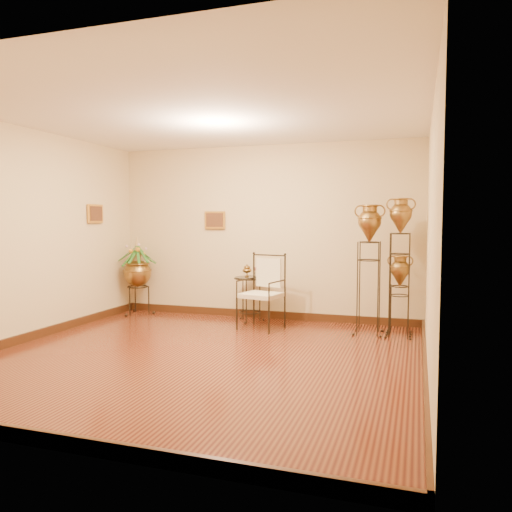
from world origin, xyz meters
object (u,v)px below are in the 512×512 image
(armchair, at_px, (261,292))
(side_table, at_px, (250,298))
(amphora_tall, at_px, (400,266))
(planter_urn, at_px, (137,270))
(amphora_mid, at_px, (369,268))

(armchair, bearing_deg, side_table, 136.83)
(amphora_tall, xyz_separation_m, planter_urn, (-4.30, 0.38, -0.22))
(planter_urn, xyz_separation_m, side_table, (2.02, 0.00, -0.39))
(amphora_tall, height_order, amphora_mid, amphora_tall)
(planter_urn, distance_m, side_table, 2.05)
(amphora_tall, height_order, armchair, amphora_tall)
(amphora_tall, bearing_deg, side_table, 170.60)
(amphora_mid, xyz_separation_m, side_table, (-1.87, 0.33, -0.56))
(amphora_tall, distance_m, side_table, 2.39)
(amphora_mid, distance_m, planter_urn, 3.90)
(armchair, bearing_deg, planter_urn, -179.85)
(amphora_mid, bearing_deg, amphora_tall, -7.06)
(planter_urn, height_order, side_table, planter_urn)
(amphora_tall, distance_m, planter_urn, 4.32)
(planter_urn, relative_size, armchair, 1.24)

